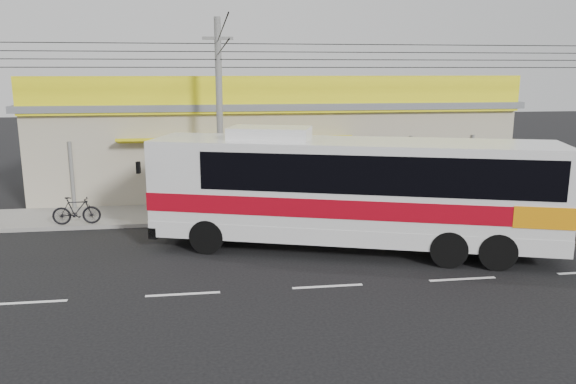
# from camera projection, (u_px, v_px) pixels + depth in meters

# --- Properties ---
(ground) EXTENTS (120.00, 120.00, 0.00)m
(ground) POSITION_uv_depth(u_px,v_px,m) (311.00, 258.00, 18.15)
(ground) COLOR black
(ground) RESTS_ON ground
(sidewalk) EXTENTS (30.00, 3.20, 0.15)m
(sidewalk) POSITION_uv_depth(u_px,v_px,m) (286.00, 211.00, 23.94)
(sidewalk) COLOR gray
(sidewalk) RESTS_ON ground
(lane_markings) EXTENTS (50.00, 0.12, 0.01)m
(lane_markings) POSITION_uv_depth(u_px,v_px,m) (328.00, 286.00, 15.73)
(lane_markings) COLOR silver
(lane_markings) RESTS_ON ground
(storefront_building) EXTENTS (22.60, 9.20, 5.70)m
(storefront_building) POSITION_uv_depth(u_px,v_px,m) (271.00, 142.00, 28.82)
(storefront_building) COLOR #A9A088
(storefront_building) RESTS_ON ground
(coach_bus) EXTENTS (13.48, 6.76, 4.09)m
(coach_bus) POSITION_uv_depth(u_px,v_px,m) (358.00, 186.00, 18.53)
(coach_bus) COLOR silver
(coach_bus) RESTS_ON ground
(motorbike_dark) EXTENTS (1.80, 0.55, 1.08)m
(motorbike_dark) POSITION_uv_depth(u_px,v_px,m) (76.00, 211.00, 21.41)
(motorbike_dark) COLOR black
(motorbike_dark) RESTS_ON sidewalk
(utility_pole) EXTENTS (34.00, 14.00, 7.93)m
(utility_pole) POSITION_uv_depth(u_px,v_px,m) (218.00, 54.00, 21.61)
(utility_pole) COLOR #60605E
(utility_pole) RESTS_ON ground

